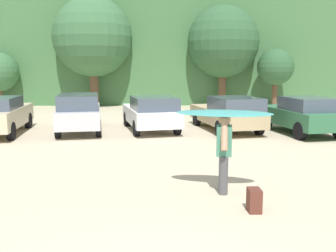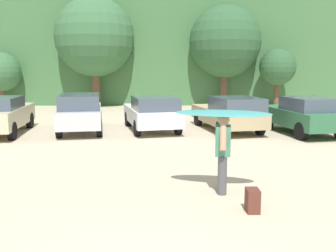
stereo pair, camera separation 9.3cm
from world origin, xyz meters
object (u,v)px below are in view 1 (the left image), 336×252
at_px(parked_car_forest_green, 303,114).
at_px(surfboard_teal, 224,113).
at_px(person_adult, 224,148).
at_px(parked_car_tan, 228,113).
at_px(backpack_dropped, 254,200).
at_px(parked_car_silver, 79,112).
at_px(parked_car_white, 151,113).

height_order(parked_car_forest_green, surfboard_teal, surfboard_teal).
xyz_separation_m(parked_car_forest_green, person_adult, (-4.51, -7.47, 0.19)).
bearing_deg(parked_car_tan, backpack_dropped, 160.83).
distance_m(parked_car_tan, surfboard_teal, 8.50).
distance_m(parked_car_silver, surfboard_teal, 9.47).
distance_m(parked_car_silver, parked_car_white, 3.06).
relative_size(parked_car_white, backpack_dropped, 10.08).
bearing_deg(backpack_dropped, surfboard_teal, 110.97).
distance_m(person_adult, backpack_dropped, 1.47).
bearing_deg(backpack_dropped, parked_car_tan, 83.08).
xyz_separation_m(parked_car_white, parked_car_tan, (3.33, -0.08, -0.01)).
xyz_separation_m(parked_car_tan, person_adult, (-1.55, -8.23, 0.21)).
height_order(parked_car_silver, parked_car_forest_green, parked_car_silver).
xyz_separation_m(parked_car_silver, person_adult, (4.83, -8.05, 0.13)).
bearing_deg(parked_car_white, parked_car_forest_green, -110.50).
height_order(parked_car_white, backpack_dropped, parked_car_white).
distance_m(parked_car_silver, person_adult, 9.39).
xyz_separation_m(parked_car_silver, parked_car_white, (3.04, 0.27, -0.07)).
height_order(parked_car_forest_green, backpack_dropped, parked_car_forest_green).
xyz_separation_m(parked_car_silver, backpack_dropped, (5.24, -9.23, -0.65)).
height_order(parked_car_white, surfboard_teal, surfboard_teal).
bearing_deg(backpack_dropped, person_adult, 109.08).
relative_size(parked_car_forest_green, person_adult, 2.51).
height_order(parked_car_silver, surfboard_teal, surfboard_teal).
relative_size(parked_car_tan, backpack_dropped, 10.91).
relative_size(parked_car_tan, surfboard_teal, 2.29).
xyz_separation_m(parked_car_white, parked_car_forest_green, (6.30, -0.85, 0.01)).
bearing_deg(surfboard_teal, parked_car_forest_green, -109.19).
height_order(parked_car_tan, surfboard_teal, surfboard_teal).
bearing_deg(person_adult, surfboard_teal, 79.27).
bearing_deg(surfboard_teal, parked_car_silver, -47.47).
relative_size(parked_car_forest_green, backpack_dropped, 9.85).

